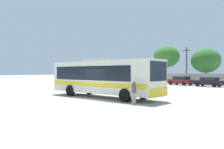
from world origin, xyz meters
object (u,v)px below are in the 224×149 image
object	(u,v)px
attendant_by_bus_door	(134,91)
parked_car_third_black	(209,82)
utility_pole_near	(187,65)
coach_bus_cream_yellow	(102,77)
parked_car_leftmost_white	(151,80)
roadside_tree_midleft	(206,61)
parked_car_second_maroon	(181,80)
roadside_tree_left	(167,56)

from	to	relation	value
attendant_by_bus_door	parked_car_third_black	size ratio (longest dim) A/B	0.38
utility_pole_near	coach_bus_cream_yellow	bearing A→B (deg)	-73.35
coach_bus_cream_yellow	utility_pole_near	xyz separation A→B (m)	(-8.57, 28.65, 1.87)
attendant_by_bus_door	parked_car_leftmost_white	world-z (taller)	attendant_by_bus_door
utility_pole_near	roadside_tree_midleft	xyz separation A→B (m)	(1.70, 4.46, 0.87)
parked_car_second_maroon	parked_car_third_black	bearing A→B (deg)	-6.56
parked_car_leftmost_white	roadside_tree_left	world-z (taller)	roadside_tree_left
parked_car_second_maroon	utility_pole_near	xyz separation A→B (m)	(-2.36, 5.88, 2.94)
parked_car_second_maroon	coach_bus_cream_yellow	bearing A→B (deg)	-74.75
parked_car_third_black	utility_pole_near	bearing A→B (deg)	139.90
parked_car_leftmost_white	coach_bus_cream_yellow	bearing A→B (deg)	-60.77
attendant_by_bus_door	parked_car_second_maroon	xyz separation A→B (m)	(-11.35, 24.03, -0.14)
parked_car_leftmost_white	roadside_tree_left	size ratio (longest dim) A/B	0.51
parked_car_second_maroon	roadside_tree_midleft	world-z (taller)	roadside_tree_midleft
attendant_by_bus_door	parked_car_leftmost_white	size ratio (longest dim) A/B	0.40
parked_car_third_black	attendant_by_bus_door	bearing A→B (deg)	-75.64
coach_bus_cream_yellow	roadside_tree_left	bearing A→B (deg)	115.66
coach_bus_cream_yellow	parked_car_second_maroon	xyz separation A→B (m)	(-6.21, 22.77, -1.07)
parked_car_leftmost_white	utility_pole_near	size ratio (longest dim) A/B	0.59
roadside_tree_midleft	roadside_tree_left	bearing A→B (deg)	-162.21
parked_car_second_maroon	roadside_tree_midleft	size ratio (longest dim) A/B	0.66
coach_bus_cream_yellow	parked_car_third_black	distance (m)	22.20
coach_bus_cream_yellow	parked_car_third_black	size ratio (longest dim) A/B	2.71
parked_car_third_black	utility_pole_near	xyz separation A→B (m)	(-7.71, 6.49, 2.97)
attendant_by_bus_door	parked_car_second_maroon	bearing A→B (deg)	115.28
parked_car_second_maroon	roadside_tree_left	size ratio (longest dim) A/B	0.57
utility_pole_near	parked_car_second_maroon	bearing A→B (deg)	-68.13
parked_car_leftmost_white	parked_car_third_black	bearing A→B (deg)	-1.84
roadside_tree_left	parked_car_third_black	bearing A→B (deg)	-31.38
coach_bus_cream_yellow	roadside_tree_midleft	size ratio (longest dim) A/B	1.66
coach_bus_cream_yellow	attendant_by_bus_door	distance (m)	5.38
attendant_by_bus_door	roadside_tree_midleft	distance (m)	36.59
coach_bus_cream_yellow	roadside_tree_midleft	bearing A→B (deg)	101.71
parked_car_second_maroon	utility_pole_near	bearing A→B (deg)	111.87
attendant_by_bus_door	utility_pole_near	distance (m)	33.02
parked_car_leftmost_white	utility_pole_near	bearing A→B (deg)	56.55
parked_car_leftmost_white	parked_car_third_black	size ratio (longest dim) A/B	0.97
roadside_tree_left	roadside_tree_midleft	size ratio (longest dim) A/B	1.15
coach_bus_cream_yellow	roadside_tree_midleft	distance (m)	33.92
parked_car_third_black	utility_pole_near	world-z (taller)	utility_pole_near
parked_car_leftmost_white	attendant_by_bus_door	bearing A→B (deg)	-53.28
attendant_by_bus_door	roadside_tree_left	xyz separation A→B (m)	(-19.84, 31.86, 4.80)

